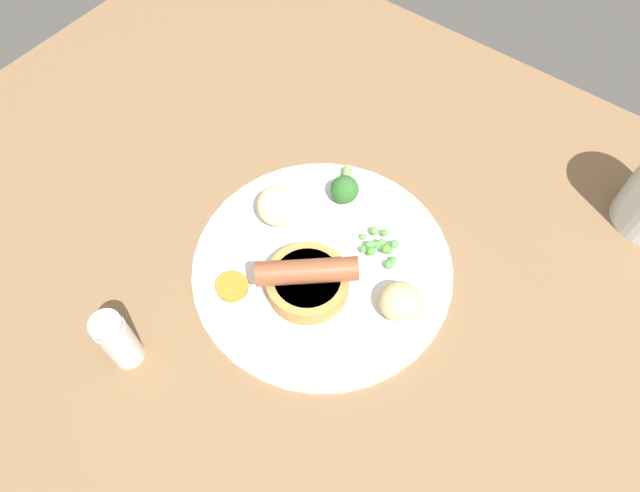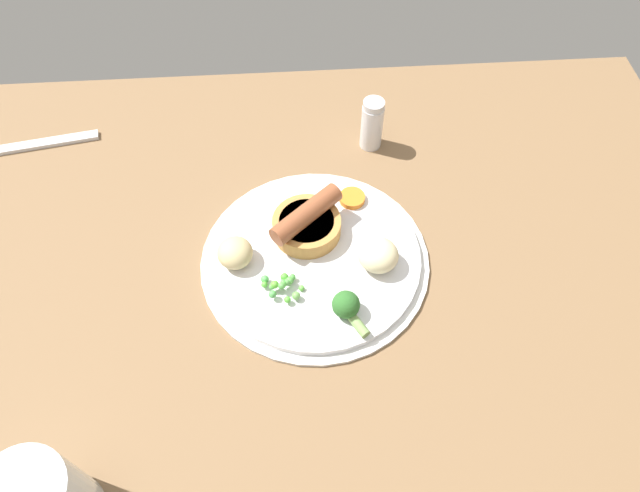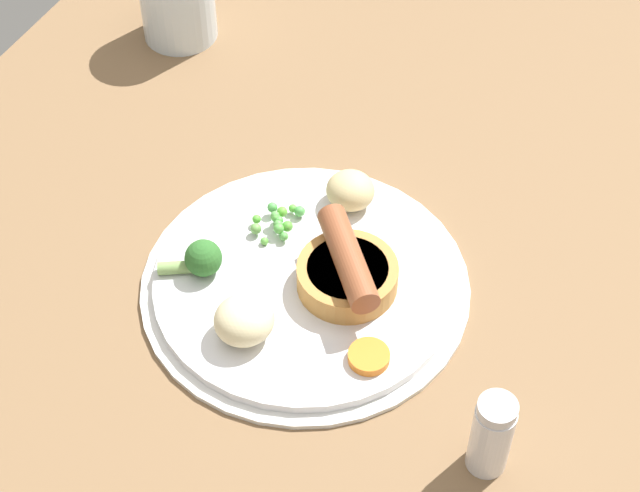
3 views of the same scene
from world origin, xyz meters
TOP-DOWN VIEW (x-y plane):
  - dining_table at (0.00, 0.00)cm, footprint 110.00×80.00cm
  - dinner_plate at (0.79, 2.92)cm, footprint 28.39×28.39cm
  - sausage_pudding at (0.27, 6.51)cm, footprint 9.29×8.59cm
  - pea_pile at (-3.37, -1.78)cm, footprint 5.13×3.89cm
  - broccoli_floret_near at (3.93, -5.43)cm, footprint 4.09×5.34cm
  - potato_chunk_0 at (8.23, 1.13)cm, footprint 6.82×6.76cm
  - potato_chunk_2 at (-8.82, 2.74)cm, footprint 4.51×4.63cm
  - carrot_slice_4 at (6.22, 11.28)cm, footprint 4.01×4.01cm
  - fork at (-38.50, 25.67)cm, footprint 18.01×4.60cm
  - salt_shaker at (10.10, 22.75)cm, footprint 3.11×3.11cm

SIDE VIEW (x-z plane):
  - dining_table at x=0.00cm, z-range 0.00..3.00cm
  - fork at x=-38.50cm, z-range 3.00..3.60cm
  - dinner_plate at x=0.79cm, z-range 2.87..4.27cm
  - carrot_slice_4 at x=6.22cm, z-range 4.40..5.20cm
  - pea_pile at x=-3.37cm, z-range 4.46..6.21cm
  - broccoli_floret_near at x=3.93cm, z-range 4.29..7.53cm
  - potato_chunk_2 at x=-8.82cm, z-range 4.40..7.69cm
  - sausage_pudding at x=0.27cm, z-range 3.82..8.67cm
  - potato_chunk_0 at x=8.23cm, z-range 4.40..8.09cm
  - salt_shaker at x=10.10cm, z-range 2.96..10.84cm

